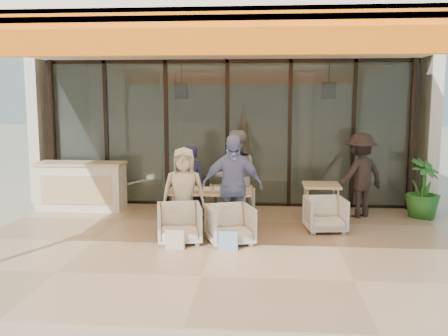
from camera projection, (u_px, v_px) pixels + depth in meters
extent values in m
plane|color=#C6B293|center=(213.00, 245.00, 8.13)|extent=(70.00, 70.00, 0.00)
cube|color=tan|center=(213.00, 245.00, 8.13)|extent=(8.00, 6.00, 0.01)
cube|color=silver|center=(213.00, 38.00, 7.67)|extent=(8.00, 6.00, 0.20)
cube|color=orange|center=(181.00, 32.00, 4.81)|extent=(8.00, 0.12, 0.45)
cube|color=#E85713|center=(191.00, 29.00, 5.47)|extent=(8.00, 1.50, 0.06)
cylinder|color=black|center=(53.00, 133.00, 11.07)|extent=(0.12, 0.12, 3.20)
cylinder|color=black|center=(412.00, 136.00, 10.43)|extent=(0.12, 0.12, 3.20)
cube|color=#9EADA3|center=(227.00, 134.00, 10.87)|extent=(8.00, 0.03, 3.20)
cube|color=black|center=(227.00, 204.00, 11.09)|extent=(8.00, 0.10, 0.08)
cube|color=black|center=(227.00, 61.00, 10.65)|extent=(8.00, 0.10, 0.08)
cube|color=black|center=(50.00, 133.00, 11.20)|extent=(0.08, 0.10, 3.20)
cube|color=black|center=(107.00, 133.00, 11.09)|extent=(0.08, 0.10, 3.20)
cube|color=black|center=(166.00, 134.00, 10.98)|extent=(0.08, 0.10, 3.20)
cube|color=black|center=(227.00, 134.00, 10.87)|extent=(0.08, 0.10, 3.20)
cube|color=black|center=(290.00, 134.00, 10.76)|extent=(0.08, 0.10, 3.20)
cube|color=black|center=(353.00, 135.00, 10.65)|extent=(0.08, 0.10, 3.20)
cube|color=black|center=(416.00, 135.00, 10.54)|extent=(0.08, 0.10, 3.20)
cube|color=silver|center=(237.00, 122.00, 14.31)|extent=(9.00, 0.25, 3.40)
cube|color=silver|center=(64.00, 124.00, 12.94)|extent=(0.25, 3.50, 3.40)
cube|color=silver|center=(412.00, 126.00, 12.22)|extent=(0.25, 3.50, 3.40)
cube|color=silver|center=(233.00, 56.00, 12.34)|extent=(9.00, 3.50, 0.25)
cube|color=#D1B37F|center=(233.00, 191.00, 12.82)|extent=(8.00, 3.50, 0.02)
cylinder|color=silver|center=(169.00, 133.00, 12.59)|extent=(0.40, 0.40, 3.00)
cylinder|color=silver|center=(305.00, 134.00, 12.32)|extent=(0.40, 0.40, 3.00)
cylinder|color=black|center=(181.00, 72.00, 11.96)|extent=(0.03, 0.03, 0.70)
cube|color=black|center=(182.00, 91.00, 12.02)|extent=(0.30, 0.30, 0.40)
sphere|color=#FFBF72|center=(182.00, 91.00, 12.02)|extent=(0.18, 0.18, 0.18)
cylinder|color=black|center=(329.00, 71.00, 11.67)|extent=(0.03, 0.03, 0.70)
cube|color=black|center=(329.00, 91.00, 11.73)|extent=(0.30, 0.30, 0.40)
sphere|color=#FFBF72|center=(329.00, 91.00, 11.73)|extent=(0.18, 0.18, 0.18)
cylinder|color=black|center=(243.00, 195.00, 12.05)|extent=(0.40, 0.40, 0.05)
cylinder|color=black|center=(243.00, 154.00, 11.91)|extent=(0.04, 0.04, 2.10)
cone|color=#D55612|center=(243.00, 127.00, 11.82)|extent=(0.32, 0.32, 1.10)
cube|color=silver|center=(81.00, 187.00, 10.58)|extent=(1.80, 0.60, 1.00)
cube|color=#D1B37F|center=(80.00, 164.00, 10.51)|extent=(1.85, 0.65, 0.06)
cube|color=#D1B37F|center=(76.00, 190.00, 10.28)|extent=(1.50, 0.02, 0.60)
cube|color=#D1B37F|center=(211.00, 190.00, 9.06)|extent=(1.50, 0.90, 0.05)
cube|color=white|center=(211.00, 189.00, 9.06)|extent=(1.30, 0.35, 0.01)
cylinder|color=#D1B37F|center=(174.00, 214.00, 8.85)|extent=(0.06, 0.06, 0.70)
cylinder|color=#D1B37F|center=(244.00, 215.00, 8.74)|extent=(0.06, 0.06, 0.70)
cylinder|color=#D1B37F|center=(180.00, 206.00, 9.48)|extent=(0.06, 0.06, 0.70)
cylinder|color=#D1B37F|center=(245.00, 207.00, 9.38)|extent=(0.06, 0.06, 0.70)
cylinder|color=white|center=(185.00, 187.00, 8.94)|extent=(0.06, 0.06, 0.11)
cylinder|color=white|center=(198.00, 184.00, 9.26)|extent=(0.06, 0.06, 0.11)
cylinder|color=white|center=(213.00, 187.00, 8.94)|extent=(0.06, 0.06, 0.11)
cylinder|color=white|center=(228.00, 184.00, 9.20)|extent=(0.06, 0.06, 0.11)
cylinder|color=white|center=(238.00, 188.00, 8.81)|extent=(0.06, 0.06, 0.11)
cylinder|color=#944515|center=(182.00, 182.00, 9.24)|extent=(0.07, 0.07, 0.16)
cylinder|color=black|center=(207.00, 182.00, 9.33)|extent=(0.09, 0.09, 0.17)
cylinder|color=black|center=(207.00, 177.00, 9.31)|extent=(0.10, 0.10, 0.01)
cylinder|color=white|center=(184.00, 191.00, 8.79)|extent=(0.22, 0.22, 0.01)
cylinder|color=white|center=(234.00, 192.00, 8.72)|extent=(0.22, 0.22, 0.01)
cylinder|color=white|center=(189.00, 185.00, 9.41)|extent=(0.22, 0.22, 0.01)
cylinder|color=white|center=(236.00, 186.00, 9.33)|extent=(0.22, 0.22, 0.01)
imported|color=silver|center=(195.00, 200.00, 10.08)|extent=(0.80, 0.77, 0.69)
imported|color=silver|center=(237.00, 201.00, 10.02)|extent=(0.73, 0.70, 0.65)
imported|color=silver|center=(179.00, 222.00, 8.21)|extent=(0.84, 0.80, 0.73)
imported|color=silver|center=(230.00, 223.00, 8.14)|extent=(0.89, 0.86, 0.72)
imported|color=#181D36|center=(191.00, 184.00, 9.53)|extent=(0.59, 0.42, 1.52)
imported|color=slate|center=(235.00, 177.00, 9.44)|extent=(0.96, 0.79, 1.79)
imported|color=beige|center=(184.00, 192.00, 8.64)|extent=(0.79, 0.55, 1.55)
imported|color=#778AC6|center=(232.00, 186.00, 8.56)|extent=(1.09, 0.56, 1.77)
cube|color=silver|center=(175.00, 240.00, 7.84)|extent=(0.30, 0.10, 0.34)
cube|color=#99BFD8|center=(228.00, 241.00, 7.77)|extent=(0.30, 0.10, 0.34)
cube|color=#D1B37F|center=(321.00, 185.00, 9.58)|extent=(0.70, 0.70, 0.05)
cylinder|color=#D1B37F|center=(307.00, 207.00, 9.38)|extent=(0.05, 0.05, 0.70)
cylinder|color=#D1B37F|center=(337.00, 207.00, 9.34)|extent=(0.05, 0.05, 0.70)
cylinder|color=#D1B37F|center=(305.00, 201.00, 9.94)|extent=(0.05, 0.05, 0.70)
cylinder|color=#D1B37F|center=(333.00, 201.00, 9.89)|extent=(0.05, 0.05, 0.70)
imported|color=silver|center=(325.00, 213.00, 8.90)|extent=(0.76, 0.73, 0.70)
imported|color=black|center=(360.00, 176.00, 9.90)|extent=(1.27, 1.12, 1.71)
imported|color=#1E5919|center=(423.00, 189.00, 9.87)|extent=(0.95, 0.95, 1.20)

